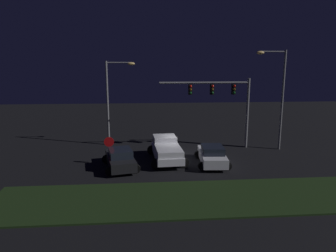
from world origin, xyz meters
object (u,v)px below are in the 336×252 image
(car_sedan, at_px, (212,155))
(street_lamp_right, at_px, (278,89))
(street_lamp_left, at_px, (113,93))
(pickup_truck, at_px, (166,148))
(car_sedan_far, at_px, (120,159))
(stop_sign, at_px, (109,145))
(traffic_signal_gantry, at_px, (222,96))

(car_sedan, relative_size, street_lamp_right, 0.51)
(street_lamp_left, bearing_deg, pickup_truck, -49.59)
(car_sedan_far, distance_m, street_lamp_left, 8.39)
(car_sedan, relative_size, stop_sign, 2.03)
(pickup_truck, relative_size, traffic_signal_gantry, 0.66)
(car_sedan_far, distance_m, stop_sign, 1.43)
(traffic_signal_gantry, distance_m, stop_sign, 11.27)
(pickup_truck, relative_size, street_lamp_right, 0.61)
(pickup_truck, xyz_separation_m, street_lamp_right, (10.16, 2.52, 4.58))
(car_sedan, height_order, street_lamp_left, street_lamp_left)
(pickup_truck, height_order, car_sedan, pickup_truck)
(car_sedan_far, xyz_separation_m, stop_sign, (-0.88, 0.78, 0.82))
(car_sedan_far, bearing_deg, car_sedan, -99.36)
(pickup_truck, xyz_separation_m, stop_sign, (-4.47, -0.88, 0.56))
(pickup_truck, xyz_separation_m, traffic_signal_gantry, (5.40, 3.42, 3.90))
(car_sedan, bearing_deg, stop_sign, 91.29)
(street_lamp_left, xyz_separation_m, street_lamp_right, (14.80, -2.93, 0.49))
(traffic_signal_gantry, xyz_separation_m, street_lamp_right, (4.76, -0.91, 0.68))
(stop_sign, bearing_deg, street_lamp_right, 13.06)
(car_sedan, distance_m, street_lamp_right, 9.11)
(pickup_truck, xyz_separation_m, street_lamp_left, (-4.64, 5.45, 4.09))
(stop_sign, bearing_deg, traffic_signal_gantry, 23.55)
(car_sedan, xyz_separation_m, traffic_signal_gantry, (1.92, 4.76, 4.16))
(traffic_signal_gantry, height_order, street_lamp_left, street_lamp_left)
(street_lamp_left, height_order, street_lamp_right, street_lamp_right)
(pickup_truck, bearing_deg, traffic_signal_gantry, -60.84)
(car_sedan, xyz_separation_m, street_lamp_right, (6.68, 3.86, 4.84))
(car_sedan, bearing_deg, street_lamp_right, -55.41)
(car_sedan, xyz_separation_m, car_sedan_far, (-7.07, -0.32, 0.00))
(pickup_truck, distance_m, stop_sign, 4.59)
(street_lamp_right, xyz_separation_m, stop_sign, (-14.63, -3.39, -4.01))
(traffic_signal_gantry, distance_m, street_lamp_right, 4.90)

